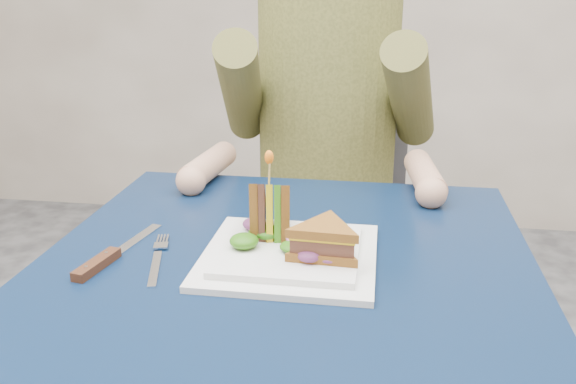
% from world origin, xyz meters
% --- Properties ---
extents(table, '(0.75, 0.75, 0.73)m').
position_xyz_m(table, '(0.00, 0.00, 0.65)').
color(table, black).
rests_on(table, ground).
extents(chair, '(0.42, 0.40, 0.93)m').
position_xyz_m(chair, '(0.00, 0.74, 0.54)').
color(chair, '#47474C').
rests_on(chair, ground).
extents(diner, '(0.54, 0.59, 0.74)m').
position_xyz_m(diner, '(-0.00, 0.62, 0.91)').
color(diner, brown).
rests_on(diner, chair).
extents(plate, '(0.26, 0.26, 0.02)m').
position_xyz_m(plate, '(0.01, -0.02, 0.74)').
color(plate, white).
rests_on(plate, table).
extents(sandwich_flat, '(0.13, 0.13, 0.05)m').
position_xyz_m(sandwich_flat, '(0.06, -0.04, 0.78)').
color(sandwich_flat, brown).
rests_on(sandwich_flat, plate).
extents(sandwich_upright, '(0.09, 0.14, 0.14)m').
position_xyz_m(sandwich_upright, '(-0.03, 0.03, 0.78)').
color(sandwich_upright, brown).
rests_on(sandwich_upright, plate).
extents(fork, '(0.06, 0.18, 0.01)m').
position_xyz_m(fork, '(-0.19, -0.06, 0.73)').
color(fork, silver).
rests_on(fork, table).
extents(knife, '(0.06, 0.22, 0.02)m').
position_xyz_m(knife, '(-0.27, -0.07, 0.74)').
color(knife, silver).
rests_on(knife, table).
extents(toothpick, '(0.01, 0.01, 0.06)m').
position_xyz_m(toothpick, '(-0.03, 0.03, 0.85)').
color(toothpick, tan).
rests_on(toothpick, sandwich_upright).
extents(toothpick_frill, '(0.01, 0.01, 0.02)m').
position_xyz_m(toothpick_frill, '(-0.03, 0.03, 0.88)').
color(toothpick_frill, orange).
rests_on(toothpick_frill, sandwich_upright).
extents(lettuce_spill, '(0.15, 0.13, 0.02)m').
position_xyz_m(lettuce_spill, '(0.01, -0.01, 0.76)').
color(lettuce_spill, '#337A14').
rests_on(lettuce_spill, plate).
extents(onion_ring, '(0.04, 0.04, 0.02)m').
position_xyz_m(onion_ring, '(0.02, -0.01, 0.77)').
color(onion_ring, '#9E4C7A').
rests_on(onion_ring, plate).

